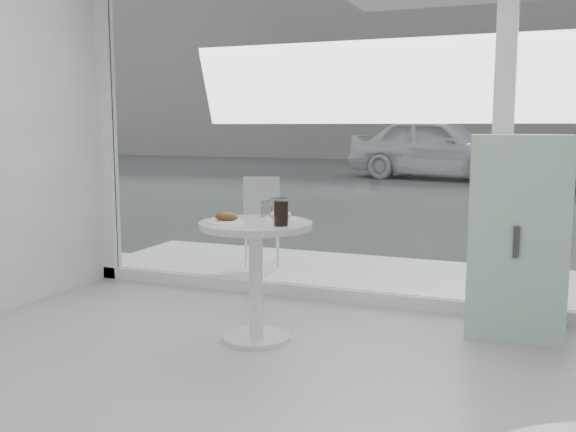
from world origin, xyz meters
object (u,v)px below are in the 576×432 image
at_px(main_table, 256,256).
at_px(car_white, 440,148).
at_px(water_tumbler_a, 266,210).
at_px(water_tumbler_b, 276,209).
at_px(plate_fritter, 227,219).
at_px(mint_cabinet, 518,237).
at_px(cola_glass, 281,212).
at_px(plate_donut, 280,217).
at_px(patio_chair, 262,214).

relative_size(main_table, car_white, 0.16).
xyz_separation_m(water_tumbler_a, water_tumbler_b, (0.06, 0.02, 0.01)).
height_order(plate_fritter, water_tumbler_a, water_tumbler_a).
height_order(mint_cabinet, cola_glass, mint_cabinet).
distance_m(car_white, plate_fritter, 13.38).
relative_size(car_white, plate_donut, 19.90).
relative_size(plate_fritter, water_tumbler_a, 2.15).
xyz_separation_m(main_table, mint_cabinet, (1.54, 0.73, 0.11)).
bearing_deg(mint_cabinet, plate_fritter, -156.90).
relative_size(water_tumbler_a, water_tumbler_b, 0.83).
xyz_separation_m(mint_cabinet, water_tumbler_a, (-1.56, -0.51, 0.16)).
height_order(car_white, plate_fritter, car_white).
bearing_deg(plate_fritter, car_white, 92.85).
bearing_deg(main_table, plate_donut, 49.77).
height_order(mint_cabinet, patio_chair, mint_cabinet).
bearing_deg(plate_fritter, water_tumbler_a, 67.10).
relative_size(patio_chair, plate_donut, 3.52).
bearing_deg(car_white, water_tumbler_b, -162.34).
relative_size(plate_fritter, cola_glass, 1.40).
xyz_separation_m(plate_fritter, water_tumbler_b, (0.20, 0.34, 0.03)).
height_order(main_table, car_white, car_white).
distance_m(mint_cabinet, cola_glass, 1.57).
relative_size(main_table, mint_cabinet, 0.58).
bearing_deg(water_tumbler_b, main_table, -100.97).
distance_m(plate_donut, water_tumbler_b, 0.13).
height_order(water_tumbler_a, cola_glass, cola_glass).
height_order(main_table, water_tumbler_a, water_tumbler_a).
height_order(plate_fritter, water_tumbler_b, water_tumbler_b).
distance_m(water_tumbler_b, cola_glass, 0.35).
bearing_deg(cola_glass, plate_fritter, -176.13).
bearing_deg(patio_chair, main_table, -91.36).
bearing_deg(cola_glass, water_tumbler_a, 127.61).
relative_size(car_white, water_tumbler_b, 35.94).
bearing_deg(car_white, cola_glass, -161.74).
xyz_separation_m(car_white, water_tumbler_a, (0.80, -13.05, 0.02)).
bearing_deg(cola_glass, plate_donut, 113.12).
relative_size(water_tumbler_b, cola_glass, 0.78).
bearing_deg(main_table, water_tumbler_b, 79.03).
relative_size(patio_chair, cola_glass, 4.95).
relative_size(mint_cabinet, cola_glass, 7.85).
height_order(water_tumbler_b, cola_glass, cola_glass).
bearing_deg(water_tumbler_a, plate_fritter, -112.90).
bearing_deg(plate_donut, patio_chair, 117.30).
height_order(patio_chair, car_white, car_white).
distance_m(main_table, water_tumbler_a, 0.34).
bearing_deg(water_tumbler_a, car_white, 93.50).
height_order(patio_chair, plate_donut, patio_chair).
height_order(patio_chair, water_tumbler_a, patio_chair).
relative_size(plate_fritter, water_tumbler_b, 1.79).
relative_size(plate_donut, water_tumbler_a, 2.16).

